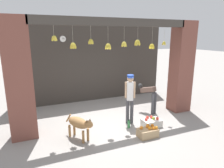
{
  "coord_description": "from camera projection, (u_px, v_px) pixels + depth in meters",
  "views": [
    {
      "loc": [
        -2.5,
        -5.57,
        2.87
      ],
      "look_at": [
        0.0,
        0.41,
        1.28
      ],
      "focal_mm": 32.0,
      "sensor_mm": 36.0,
      "label": 1
    }
  ],
  "objects": [
    {
      "name": "ground_plane",
      "position": [
        117.0,
        124.0,
        6.61
      ],
      "size": [
        60.0,
        60.0,
        0.0
      ],
      "primitive_type": "plane",
      "color": "gray"
    },
    {
      "name": "fruit_crate_oranges",
      "position": [
        148.0,
        132.0,
        5.78
      ],
      "size": [
        0.57,
        0.35,
        0.34
      ],
      "color": "tan",
      "rests_on": "ground_plane"
    },
    {
      "name": "shop_pillar_right",
      "position": [
        181.0,
        67.0,
        7.52
      ],
      "size": [
        0.7,
        0.6,
        3.38
      ],
      "primitive_type": "cube",
      "color": "brown",
      "rests_on": "ground_plane"
    },
    {
      "name": "water_bottle",
      "position": [
        129.0,
        124.0,
        6.33
      ],
      "size": [
        0.08,
        0.08,
        0.28
      ],
      "color": "#38934C",
      "rests_on": "ground_plane"
    },
    {
      "name": "shop_back_wall",
      "position": [
        91.0,
        63.0,
        8.74
      ],
      "size": [
        6.87,
        0.12,
        3.38
      ],
      "primitive_type": "cube",
      "color": "#38332D",
      "rests_on": "ground_plane"
    },
    {
      "name": "worker_stooping",
      "position": [
        149.0,
        95.0,
        7.49
      ],
      "size": [
        0.47,
        0.78,
        1.06
      ],
      "rotation": [
        0.0,
        0.0,
        0.4
      ],
      "color": "#424247",
      "rests_on": "ground_plane"
    },
    {
      "name": "dog",
      "position": [
        79.0,
        124.0,
        5.56
      ],
      "size": [
        0.66,
        0.99,
        0.71
      ],
      "rotation": [
        0.0,
        0.0,
        -1.06
      ],
      "color": "#9E7042",
      "rests_on": "ground_plane"
    },
    {
      "name": "shop_pillar_left",
      "position": [
        19.0,
        80.0,
        5.44
      ],
      "size": [
        0.7,
        0.6,
        3.38
      ],
      "primitive_type": "cube",
      "color": "brown",
      "rests_on": "ground_plane"
    },
    {
      "name": "shopkeeper",
      "position": [
        130.0,
        95.0,
        6.48
      ],
      "size": [
        0.32,
        0.3,
        1.65
      ],
      "rotation": [
        0.0,
        0.0,
        2.73
      ],
      "color": "#424247",
      "rests_on": "ground_plane"
    },
    {
      "name": "fruit_crate_apples",
      "position": [
        151.0,
        123.0,
        6.44
      ],
      "size": [
        0.59,
        0.4,
        0.32
      ],
      "color": "silver",
      "rests_on": "ground_plane"
    },
    {
      "name": "wall_clock",
      "position": [
        63.0,
        39.0,
        7.99
      ],
      "size": [
        0.26,
        0.03,
        0.26
      ],
      "color": "black"
    },
    {
      "name": "storefront_awning",
      "position": [
        116.0,
        25.0,
        5.96
      ],
      "size": [
        4.97,
        0.3,
        0.97
      ],
      "color": "#3D3833"
    }
  ]
}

